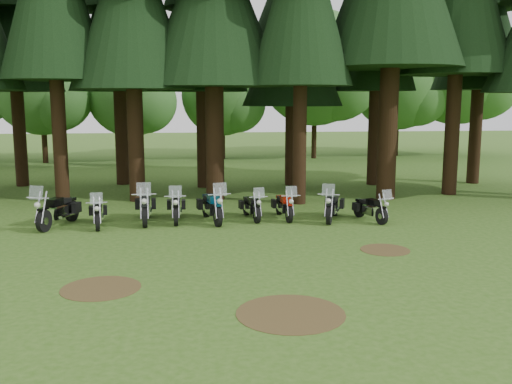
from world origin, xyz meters
TOP-DOWN VIEW (x-y plane):
  - ground at (0.00, 0.00)m, footprint 120.00×120.00m
  - pine_back_4 at (4.04, 13.25)m, footprint 4.94×4.94m
  - decid_2 at (-10.43, 24.78)m, footprint 6.72×6.53m
  - decid_3 at (-4.71, 25.13)m, footprint 6.12×5.95m
  - decid_4 at (1.58, 26.32)m, footprint 5.93×5.76m
  - decid_5 at (8.29, 25.71)m, footprint 8.45×8.21m
  - decid_6 at (14.85, 27.01)m, footprint 7.06×6.86m
  - decid_7 at (19.46, 26.83)m, footprint 8.44×8.20m
  - dirt_patch_0 at (-3.00, -2.00)m, footprint 1.80×1.80m
  - dirt_patch_1 at (4.50, 0.50)m, footprint 1.40×1.40m
  - dirt_patch_2 at (1.00, -4.00)m, footprint 2.20×2.20m
  - motorcycle_0 at (-5.40, 4.68)m, footprint 1.09×2.43m
  - motorcycle_1 at (-4.08, 4.54)m, footprint 0.55×2.08m
  - motorcycle_2 at (-2.55, 5.03)m, footprint 0.51×2.49m
  - motorcycle_3 at (-1.49, 5.10)m, footprint 0.42×2.25m
  - motorcycle_4 at (-0.24, 4.87)m, footprint 0.80×2.43m
  - motorcycle_5 at (1.18, 5.14)m, footprint 0.58×2.04m
  - motorcycle_6 at (2.34, 5.11)m, footprint 0.47×2.11m
  - motorcycle_7 at (4.00, 4.67)m, footprint 1.11×2.24m
  - motorcycle_8 at (5.29, 4.38)m, footprint 0.82×1.96m

SIDE VIEW (x-z plane):
  - ground at x=0.00m, z-range 0.00..0.00m
  - dirt_patch_0 at x=-3.00m, z-range 0.00..0.01m
  - dirt_patch_1 at x=4.50m, z-range 0.00..0.01m
  - dirt_patch_2 at x=1.00m, z-range 0.00..0.01m
  - motorcycle_8 at x=5.29m, z-range -0.21..1.04m
  - motorcycle_5 at x=1.18m, z-range -0.21..1.07m
  - motorcycle_1 at x=-4.08m, z-range -0.22..1.09m
  - motorcycle_6 at x=2.34m, z-range -0.22..1.10m
  - motorcycle_3 at x=-1.49m, z-range -0.23..1.18m
  - motorcycle_7 at x=4.00m, z-range -0.24..1.21m
  - motorcycle_4 at x=-0.24m, z-range -0.25..1.28m
  - motorcycle_0 at x=-5.40m, z-range -0.26..1.30m
  - motorcycle_2 at x=-2.55m, z-range -0.26..1.31m
  - decid_4 at x=1.58m, z-range 0.67..8.07m
  - decid_3 at x=-4.71m, z-range 0.69..8.34m
  - decid_2 at x=-10.43m, z-range 0.76..9.15m
  - decid_6 at x=14.85m, z-range 0.79..9.61m
  - decid_7 at x=19.46m, z-range 0.95..11.50m
  - decid_5 at x=8.29m, z-range 0.95..11.51m
  - pine_back_4 at x=4.04m, z-range 1.36..15.14m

